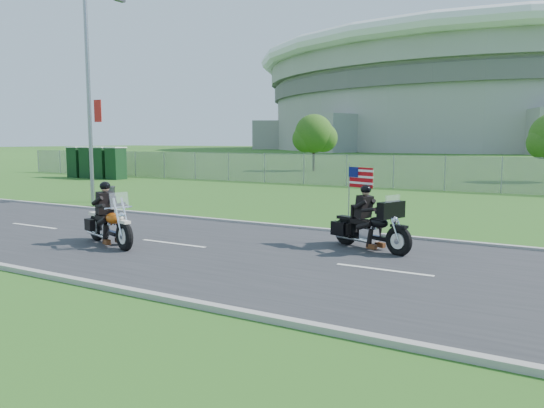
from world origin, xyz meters
The scene contains 15 objects.
ground centered at (0.00, 0.00, 0.00)m, with size 420.00×420.00×0.00m, color #244816.
road centered at (0.00, 0.00, 0.02)m, with size 120.00×8.00×0.04m, color #28282B.
curb_north centered at (0.00, 4.05, 0.05)m, with size 120.00×0.18×0.12m, color #9E9B93.
curb_south centered at (0.00, -4.05, 0.05)m, with size 120.00×0.18×0.12m, color #9E9B93.
fence centered at (-5.00, 20.00, 1.00)m, with size 60.00×0.03×2.00m, color gray.
stadium centered at (-20.00, 170.00, 15.58)m, with size 140.40×140.40×29.20m.
streetlight centered at (-11.98, 6.22, 5.64)m, with size 0.90×2.46×10.00m.
porta_toilet_a centered at (-22.00, 17.00, 1.15)m, with size 1.10×1.10×2.30m, color black.
porta_toilet_b centered at (-23.40, 17.00, 1.15)m, with size 1.10×1.10×2.30m, color black.
porta_toilet_c centered at (-24.80, 17.00, 1.15)m, with size 1.10×1.10×2.30m, color black.
porta_toilet_d centered at (-26.20, 17.00, 1.15)m, with size 1.10×1.10×2.30m, color black.
tree_fence_mid centered at (-13.95, 34.04, 3.30)m, with size 3.96×3.69×5.30m.
motorcycle_lead centered at (-3.41, -0.99, 0.56)m, with size 2.55×1.23×1.78m.
motorcycle_follow centered at (2.99, 1.99, 0.59)m, with size 2.46×1.30×2.15m.
trash_can centered at (-10.09, 5.24, 0.43)m, with size 0.49×0.49×0.86m, color #343439.
Camera 1 is at (7.59, -11.10, 2.88)m, focal length 35.00 mm.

